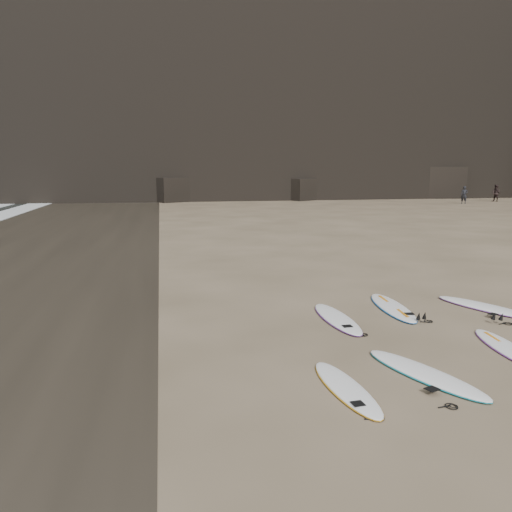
{
  "coord_description": "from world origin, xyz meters",
  "views": [
    {
      "loc": [
        -6.86,
        -8.14,
        3.58
      ],
      "look_at": [
        -4.68,
        3.25,
        1.5
      ],
      "focal_mm": 35.0,
      "sensor_mm": 36.0,
      "label": 1
    }
  ],
  "objects": [
    {
      "name": "person_b",
      "position": [
        27.55,
        38.52,
        0.87
      ],
      "size": [
        0.96,
        1.05,
        1.74
      ],
      "primitive_type": "imported",
      "rotation": [
        0.0,
        0.0,
        5.16
      ],
      "color": "black",
      "rests_on": "ground"
    },
    {
      "name": "headland",
      "position": [
        23.84,
        48.78,
        21.02
      ],
      "size": [
        170.0,
        101.0,
        63.47
      ],
      "color": "black",
      "rests_on": "ground"
    },
    {
      "name": "surfboard_2",
      "position": [
        -0.19,
        0.19,
        0.04
      ],
      "size": [
        0.85,
        2.33,
        0.08
      ],
      "primitive_type": "ellipsoid",
      "rotation": [
        0.0,
        0.0,
        -0.14
      ],
      "color": "white",
      "rests_on": "ground"
    },
    {
      "name": "surfboard_6",
      "position": [
        -1.12,
        3.3,
        0.05
      ],
      "size": [
        0.9,
        2.75,
        0.1
      ],
      "primitive_type": "ellipsoid",
      "rotation": [
        0.0,
        0.0,
        -0.09
      ],
      "color": "white",
      "rests_on": "ground"
    },
    {
      "name": "person_a",
      "position": [
        22.39,
        36.26,
        0.87
      ],
      "size": [
        0.75,
        0.73,
        1.73
      ],
      "primitive_type": "imported",
      "rotation": [
        0.0,
        0.0,
        5.57
      ],
      "color": "black",
      "rests_on": "ground"
    },
    {
      "name": "surfboard_5",
      "position": [
        -2.84,
        2.66,
        0.05
      ],
      "size": [
        0.69,
        2.59,
        0.09
      ],
      "primitive_type": "ellipsoid",
      "rotation": [
        0.0,
        0.0,
        0.03
      ],
      "color": "white",
      "rests_on": "ground"
    },
    {
      "name": "surfboard_7",
      "position": [
        1.23,
        2.82,
        0.05
      ],
      "size": [
        1.76,
        2.77,
        0.1
      ],
      "primitive_type": "ellipsoid",
      "rotation": [
        0.0,
        0.0,
        0.44
      ],
      "color": "white",
      "rests_on": "ground"
    },
    {
      "name": "surfboard_0",
      "position": [
        -3.99,
        -0.95,
        0.04
      ],
      "size": [
        0.72,
        2.27,
        0.08
      ],
      "primitive_type": "ellipsoid",
      "rotation": [
        0.0,
        0.0,
        0.08
      ],
      "color": "white",
      "rests_on": "ground"
    },
    {
      "name": "surfboard_1",
      "position": [
        -2.44,
        -0.67,
        0.05
      ],
      "size": [
        1.48,
        2.62,
        0.09
      ],
      "primitive_type": "ellipsoid",
      "rotation": [
        0.0,
        0.0,
        0.36
      ],
      "color": "white",
      "rests_on": "ground"
    }
  ]
}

